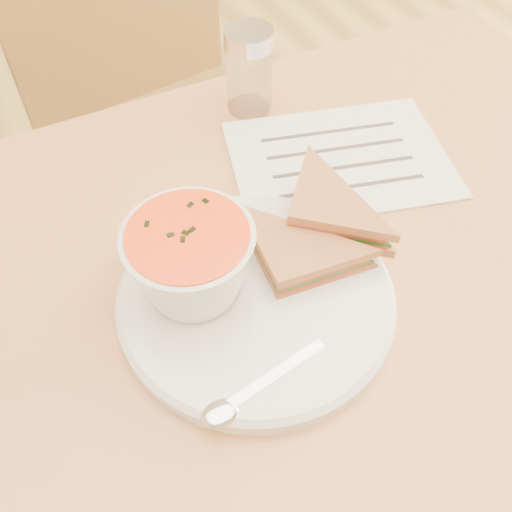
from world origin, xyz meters
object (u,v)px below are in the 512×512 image
soup_bowl (191,265)px  condiment_shaker (249,71)px  plate (256,298)px  dining_table (293,397)px  chair_far (176,144)px

soup_bowl → condiment_shaker: bearing=54.3°
plate → condiment_shaker: 0.33m
soup_bowl → plate: bearing=-30.5°
plate → soup_bowl: bearing=149.5°
plate → soup_bowl: soup_bowl is taller
soup_bowl → dining_table: bearing=1.0°
plate → condiment_shaker: condiment_shaker is taller
chair_far → plate: chair_far is taller
plate → chair_far: bearing=79.6°
dining_table → plate: (-0.08, -0.03, 0.38)m
dining_table → condiment_shaker: 0.51m
dining_table → soup_bowl: (-0.14, -0.00, 0.43)m
chair_far → plate: size_ratio=3.49×
chair_far → soup_bowl: size_ratio=7.89×
dining_table → chair_far: size_ratio=1.01×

